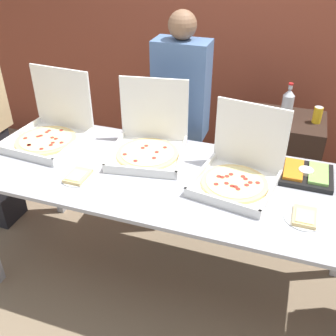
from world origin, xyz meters
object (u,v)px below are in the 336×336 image
Objects in this scene: pizza_box_far_right at (149,142)px; soda_can_colored at (318,115)px; person_guest_cap at (181,124)px; paper_plate_front_center at (78,177)px; paper_plate_front_left at (304,217)px; veggie_tray at (305,174)px; soda_can_silver at (288,104)px; soda_bottle at (288,104)px; pizza_box_far_left at (50,130)px; pizza_box_near_right at (238,171)px.

pizza_box_far_right reaches higher than soda_can_colored.
person_guest_cap reaches higher than pizza_box_far_right.
person_guest_cap is (0.37, 0.91, -0.01)m from paper_plate_front_center.
paper_plate_front_left is 0.65× the size of veggie_tray.
pizza_box_far_right is 1.10m from paper_plate_front_left.
soda_can_colored reaches higher than veggie_tray.
soda_can_silver reaches higher than paper_plate_front_center.
soda_bottle is (-0.20, 1.10, 0.17)m from paper_plate_front_left.
soda_can_silver reaches higher than veggie_tray.
soda_can_colored reaches higher than paper_plate_front_center.
pizza_box_far_left is 1.79m from paper_plate_front_left.
soda_can_silver is at bearing 49.03° from paper_plate_front_center.
veggie_tray is (0.38, 0.20, -0.06)m from pizza_box_near_right.
veggie_tray reaches higher than paper_plate_front_center.
veggie_tray is at bearing -93.29° from soda_can_colored.
pizza_box_far_left reaches higher than soda_can_silver.
paper_plate_front_center is at bearing -139.10° from soda_can_colored.
soda_bottle is at bearing 100.20° from paper_plate_front_left.
paper_plate_front_left is 0.42m from veggie_tray.
paper_plate_front_center is 1.39m from veggie_tray.
paper_plate_front_center is 1.62m from soda_bottle.
paper_plate_front_center is at bearing -154.79° from pizza_box_near_right.
pizza_box_near_right is 1.82× the size of soda_bottle.
veggie_tray is at bearing 36.19° from pizza_box_near_right.
soda_can_silver is (0.00, 0.16, -0.06)m from soda_bottle.
soda_can_silver is (1.56, 0.93, 0.03)m from pizza_box_far_left.
person_guest_cap is at bearing -152.84° from soda_can_silver.
pizza_box_near_right is 2.58× the size of paper_plate_front_center.
soda_bottle reaches higher than veggie_tray.
paper_plate_front_center is at bearing -160.49° from veggie_tray.
soda_can_colored is at bearing 73.94° from pizza_box_near_right.
pizza_box_far_left reaches higher than veggie_tray.
pizza_box_far_right is at bearing 54.77° from paper_plate_front_center.
pizza_box_far_right is (-0.63, 0.16, 0.00)m from pizza_box_near_right.
pizza_box_far_left is 4.23× the size of soda_can_silver.
pizza_box_far_left is 1.74m from soda_bottle.
pizza_box_near_right is 0.97m from paper_plate_front_center.
pizza_box_far_left reaches higher than soda_bottle.
pizza_box_far_left is 0.97m from person_guest_cap.
pizza_box_near_right is at bearing -23.18° from pizza_box_far_right.
soda_bottle is (0.20, 0.88, 0.10)m from pizza_box_near_right.
soda_can_silver is at bearing 37.58° from pizza_box_far_right.
pizza_box_near_right is 1.36m from pizza_box_far_left.
pizza_box_near_right is 4.26× the size of soda_can_colored.
soda_bottle is 0.81m from person_guest_cap.
soda_bottle reaches higher than paper_plate_front_left.
paper_plate_front_left is 1.70× the size of soda_can_colored.
paper_plate_front_center is (0.43, -0.37, -0.07)m from pizza_box_far_left.
veggie_tray is at bearing 154.50° from person_guest_cap.
veggie_tray is 1.12× the size of soda_bottle.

